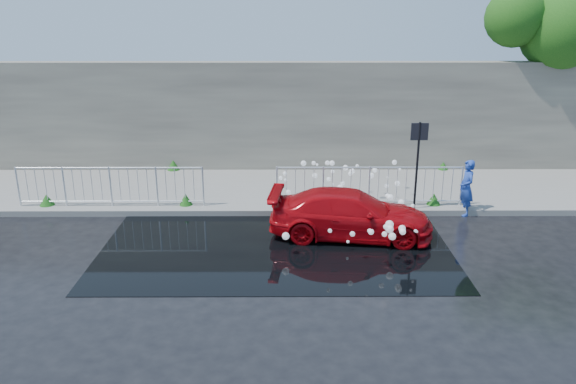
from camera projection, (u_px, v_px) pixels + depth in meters
name	position (u px, v px, depth m)	size (l,w,h in m)	color
ground	(252.00, 263.00, 12.21)	(90.00, 90.00, 0.00)	black
pavement	(261.00, 189.00, 16.94)	(30.00, 4.00, 0.15)	slate
curb	(258.00, 212.00, 15.04)	(30.00, 0.25, 0.16)	slate
retaining_wall	(263.00, 116.00, 18.46)	(30.00, 0.60, 3.50)	#59534B
puddle	(276.00, 244.00, 13.16)	(8.00, 5.00, 0.01)	black
sign_post	(418.00, 151.00, 14.64)	(0.45, 0.06, 2.50)	black
tree	(567.00, 23.00, 17.79)	(5.05, 2.56, 6.31)	#332114
railing_left	(110.00, 185.00, 15.14)	(5.05, 0.05, 1.10)	silver
railing_right	(369.00, 185.00, 15.18)	(5.05, 0.05, 1.10)	silver
weeds	(254.00, 187.00, 16.32)	(12.17, 3.93, 0.40)	#1A4A13
water_spray	(354.00, 194.00, 14.47)	(3.57, 5.35, 0.97)	white
red_car	(351.00, 214.00, 13.50)	(1.59, 3.90, 1.13)	#A7060C
person	(467.00, 188.00, 14.85)	(0.55, 0.36, 1.51)	#203FA3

